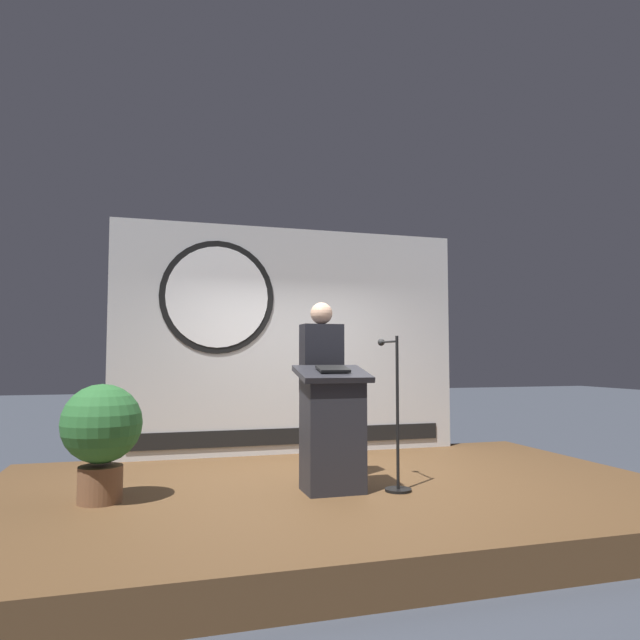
% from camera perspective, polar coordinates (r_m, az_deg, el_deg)
% --- Properties ---
extents(ground_plane, '(40.00, 40.00, 0.00)m').
position_cam_1_polar(ground_plane, '(5.69, 1.64, -19.04)').
color(ground_plane, '#383D47').
extents(stage_platform, '(6.40, 4.00, 0.30)m').
position_cam_1_polar(stage_platform, '(5.66, 1.64, -17.57)').
color(stage_platform, brown).
rests_on(stage_platform, ground).
extents(banner_display, '(4.41, 0.12, 2.85)m').
position_cam_1_polar(banner_display, '(7.27, -3.18, -1.92)').
color(banner_display, silver).
rests_on(banner_display, stage_platform).
extents(podium, '(0.64, 0.50, 1.13)m').
position_cam_1_polar(podium, '(5.25, 1.24, -10.84)').
color(podium, '#26262B').
rests_on(podium, stage_platform).
extents(speaker_person, '(0.40, 0.26, 1.75)m').
position_cam_1_polar(speaker_person, '(5.69, 0.15, -6.83)').
color(speaker_person, black).
rests_on(speaker_person, stage_platform).
extents(microphone_stand, '(0.24, 0.53, 1.40)m').
position_cam_1_polar(microphone_stand, '(5.37, 7.52, -11.36)').
color(microphone_stand, black).
rests_on(microphone_stand, stage_platform).
extents(potted_plant, '(0.66, 0.66, 0.98)m').
position_cam_1_polar(potted_plant, '(5.20, -20.93, -10.26)').
color(potted_plant, brown).
rests_on(potted_plant, stage_platform).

